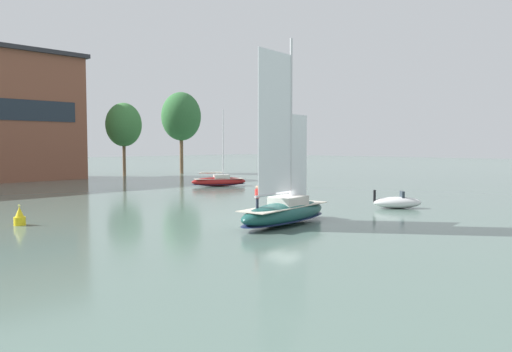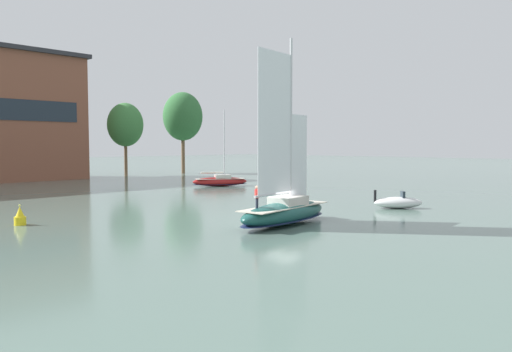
# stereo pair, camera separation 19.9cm
# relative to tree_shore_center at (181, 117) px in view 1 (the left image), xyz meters

# --- Properties ---
(ground_plane) EXTENTS (400.00, 400.00, 0.00)m
(ground_plane) POSITION_rel_tree_shore_center_xyz_m (-36.53, -59.02, -11.88)
(ground_plane) COLOR slate
(tree_shore_center) EXTENTS (8.25, 8.25, 16.98)m
(tree_shore_center) POSITION_rel_tree_shore_center_xyz_m (0.00, 0.00, 0.00)
(tree_shore_center) COLOR brown
(tree_shore_center) RESTS_ON ground
(tree_shore_right) EXTENTS (6.81, 6.81, 14.03)m
(tree_shore_right) POSITION_rel_tree_shore_center_xyz_m (-13.09, 0.98, -2.07)
(tree_shore_right) COLOR brown
(tree_shore_right) RESTS_ON ground
(sailboat_main) EXTENTS (10.51, 4.04, 14.08)m
(sailboat_main) POSITION_rel_tree_shore_center_xyz_m (-36.52, -59.01, -10.78)
(sailboat_main) COLOR #194C47
(sailboat_main) RESTS_ON ground
(sailboat_moored_mid_channel) EXTENTS (8.05, 6.13, 11.08)m
(sailboat_moored_mid_channel) POSITION_rel_tree_shore_center_xyz_m (-16.50, -29.69, -11.13)
(sailboat_moored_mid_channel) COLOR maroon
(sailboat_moored_mid_channel) RESTS_ON ground
(motor_tender) EXTENTS (4.42, 4.59, 1.75)m
(motor_tender) POSITION_rel_tree_shore_center_xyz_m (-21.86, -60.63, -11.32)
(motor_tender) COLOR silver
(motor_tender) RESTS_ON ground
(channel_buoy) EXTENTS (0.84, 0.84, 1.57)m
(channel_buoy) POSITION_rel_tree_shore_center_xyz_m (-50.54, -44.84, -11.28)
(channel_buoy) COLOR yellow
(channel_buoy) RESTS_ON ground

